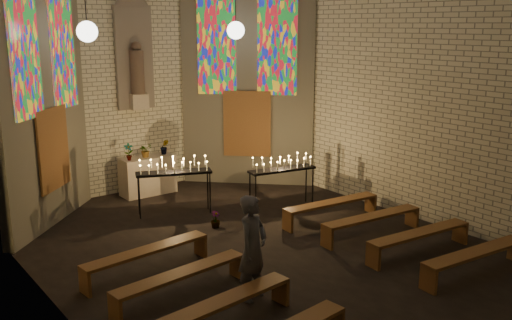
# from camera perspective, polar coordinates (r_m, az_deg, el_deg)

# --- Properties ---
(floor) EXTENTS (12.00, 12.00, 0.00)m
(floor) POSITION_cam_1_polar(r_m,az_deg,el_deg) (10.98, 2.53, -9.94)
(floor) COLOR black
(floor) RESTS_ON ground
(room) EXTENTS (8.22, 12.43, 7.00)m
(room) POSITION_cam_1_polar(r_m,az_deg,el_deg) (12.85, -7.13, 10.50)
(room) COLOR beige
(room) RESTS_ON ground
(altar) EXTENTS (1.40, 0.60, 1.00)m
(altar) POSITION_cam_1_polar(r_m,az_deg,el_deg) (15.17, -10.77, -1.51)
(altar) COLOR beige
(altar) RESTS_ON ground
(flower_vase_left) EXTENTS (0.27, 0.22, 0.44)m
(flower_vase_left) POSITION_cam_1_polar(r_m,az_deg,el_deg) (14.68, -12.63, 0.80)
(flower_vase_left) COLOR #4C723F
(flower_vase_left) RESTS_ON altar
(flower_vase_center) EXTENTS (0.41, 0.38, 0.37)m
(flower_vase_center) POSITION_cam_1_polar(r_m,az_deg,el_deg) (14.96, -10.99, 0.97)
(flower_vase_center) COLOR #4C723F
(flower_vase_center) RESTS_ON altar
(flower_vase_right) EXTENTS (0.27, 0.25, 0.40)m
(flower_vase_right) POSITION_cam_1_polar(r_m,az_deg,el_deg) (15.22, -9.14, 1.32)
(flower_vase_right) COLOR #4C723F
(flower_vase_right) RESTS_ON altar
(aisle_flower_pot) EXTENTS (0.24, 0.24, 0.37)m
(aisle_flower_pot) POSITION_cam_1_polar(r_m,az_deg,el_deg) (12.56, -4.08, -5.96)
(aisle_flower_pot) COLOR #4C723F
(aisle_flower_pot) RESTS_ON ground
(votive_stand_left) EXTENTS (1.76, 1.05, 1.28)m
(votive_stand_left) POSITION_cam_1_polar(r_m,az_deg,el_deg) (13.32, -8.24, -0.86)
(votive_stand_left) COLOR black
(votive_stand_left) RESTS_ON ground
(votive_stand_right) EXTENTS (1.71, 0.70, 1.22)m
(votive_stand_right) POSITION_cam_1_polar(r_m,az_deg,el_deg) (13.64, 2.62, -0.58)
(votive_stand_right) COLOR black
(votive_stand_right) RESTS_ON ground
(pew_left_0) EXTENTS (2.47, 0.58, 0.47)m
(pew_left_0) POSITION_cam_1_polar(r_m,az_deg,el_deg) (10.44, -10.86, -9.18)
(pew_left_0) COLOR brown
(pew_left_0) RESTS_ON ground
(pew_right_0) EXTENTS (2.47, 0.58, 0.47)m
(pew_right_0) POSITION_cam_1_polar(r_m,az_deg,el_deg) (12.98, 7.54, -4.49)
(pew_right_0) COLOR brown
(pew_right_0) RESTS_ON ground
(pew_left_1) EXTENTS (2.47, 0.58, 0.47)m
(pew_left_1) POSITION_cam_1_polar(r_m,az_deg,el_deg) (9.46, -7.52, -11.50)
(pew_left_1) COLOR brown
(pew_left_1) RESTS_ON ground
(pew_right_1) EXTENTS (2.47, 0.58, 0.47)m
(pew_right_1) POSITION_cam_1_polar(r_m,az_deg,el_deg) (12.21, 11.53, -5.82)
(pew_right_1) COLOR brown
(pew_right_1) RESTS_ON ground
(pew_left_2) EXTENTS (2.47, 0.58, 0.47)m
(pew_left_2) POSITION_cam_1_polar(r_m,az_deg,el_deg) (8.55, -3.36, -14.29)
(pew_left_2) COLOR brown
(pew_left_2) RESTS_ON ground
(pew_right_2) EXTENTS (2.47, 0.58, 0.47)m
(pew_right_2) POSITION_cam_1_polar(r_m,az_deg,el_deg) (11.51, 16.04, -7.29)
(pew_right_2) COLOR brown
(pew_right_2) RESTS_ON ground
(pew_right_3) EXTENTS (2.47, 0.58, 0.47)m
(pew_right_3) POSITION_cam_1_polar(r_m,az_deg,el_deg) (10.90, 21.14, -8.88)
(pew_right_3) COLOR brown
(pew_right_3) RESTS_ON ground
(visitor) EXTENTS (0.75, 0.63, 1.74)m
(visitor) POSITION_cam_1_polar(r_m,az_deg,el_deg) (9.23, -0.33, -8.75)
(visitor) COLOR #484952
(visitor) RESTS_ON ground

